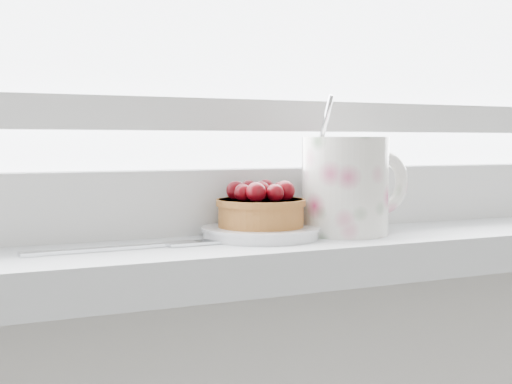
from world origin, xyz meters
TOP-DOWN VIEW (x-y plane):
  - saucer at (-0.00, 1.90)m, footprint 0.12×0.12m
  - raspberry_tart at (-0.00, 1.90)m, footprint 0.09×0.09m
  - floral_mug at (0.10, 1.89)m, footprint 0.14×0.10m
  - fork at (-0.15, 1.88)m, footprint 0.20×0.03m

SIDE VIEW (x-z plane):
  - fork at x=-0.15m, z-range 0.94..0.94m
  - saucer at x=0.00m, z-range 0.94..0.95m
  - raspberry_tart at x=0.00m, z-range 0.95..1.00m
  - floral_mug at x=0.10m, z-range 0.92..1.07m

